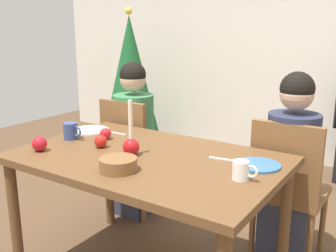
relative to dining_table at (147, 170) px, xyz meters
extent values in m
cube|color=silver|center=(0.00, 2.60, 0.63)|extent=(6.40, 0.10, 2.60)
cube|color=brown|center=(0.00, 0.00, 0.06)|extent=(1.40, 0.90, 0.04)
cylinder|color=brown|center=(-0.64, -0.39, -0.31)|extent=(0.06, 0.06, 0.71)
cylinder|color=brown|center=(-0.64, 0.39, -0.31)|extent=(0.06, 0.06, 0.71)
cylinder|color=brown|center=(0.64, 0.39, -0.31)|extent=(0.06, 0.06, 0.71)
cube|color=brown|center=(-0.60, 0.69, -0.24)|extent=(0.40, 0.40, 0.04)
cube|color=brown|center=(-0.60, 0.51, 0.01)|extent=(0.40, 0.04, 0.45)
cylinder|color=brown|center=(-0.43, 0.86, -0.46)|extent=(0.04, 0.04, 0.41)
cylinder|color=brown|center=(-0.77, 0.86, -0.46)|extent=(0.04, 0.04, 0.41)
cylinder|color=brown|center=(-0.43, 0.52, -0.46)|extent=(0.04, 0.04, 0.41)
cylinder|color=brown|center=(-0.77, 0.52, -0.46)|extent=(0.04, 0.04, 0.41)
cube|color=brown|center=(0.58, 0.69, -0.24)|extent=(0.40, 0.40, 0.04)
cube|color=brown|center=(0.58, 0.51, 0.01)|extent=(0.40, 0.04, 0.45)
cylinder|color=brown|center=(0.75, 0.86, -0.46)|extent=(0.04, 0.04, 0.41)
cylinder|color=brown|center=(0.41, 0.86, -0.46)|extent=(0.04, 0.04, 0.41)
cylinder|color=brown|center=(0.75, 0.52, -0.46)|extent=(0.04, 0.04, 0.41)
cylinder|color=brown|center=(0.41, 0.52, -0.46)|extent=(0.04, 0.04, 0.41)
cube|color=#33384C|center=(-0.60, 0.64, -0.44)|extent=(0.28, 0.28, 0.45)
cylinder|color=#387A4C|center=(-0.60, 0.64, 0.02)|extent=(0.30, 0.30, 0.48)
sphere|color=tan|center=(-0.60, 0.64, 0.38)|extent=(0.19, 0.19, 0.19)
sphere|color=black|center=(-0.60, 0.64, 0.41)|extent=(0.19, 0.19, 0.19)
cube|color=#33384C|center=(0.58, 0.64, -0.44)|extent=(0.28, 0.28, 0.45)
cylinder|color=#282D47|center=(0.58, 0.64, 0.02)|extent=(0.30, 0.30, 0.48)
sphere|color=tan|center=(0.58, 0.64, 0.38)|extent=(0.19, 0.19, 0.19)
sphere|color=black|center=(0.58, 0.64, 0.41)|extent=(0.19, 0.19, 0.19)
cylinder|color=brown|center=(-1.68, 1.94, -0.60)|extent=(0.08, 0.08, 0.14)
cone|color=#195628|center=(-1.68, 1.94, 0.18)|extent=(0.68, 0.68, 1.41)
sphere|color=yellow|center=(-1.68, 1.94, 0.92)|extent=(0.08, 0.08, 0.08)
sphere|color=red|center=(-0.08, -0.04, 0.13)|extent=(0.09, 0.09, 0.09)
cylinder|color=#EFE5C6|center=(-0.08, -0.04, 0.28)|extent=(0.02, 0.02, 0.21)
cylinder|color=white|center=(-0.61, 0.20, 0.09)|extent=(0.24, 0.24, 0.01)
cylinder|color=teal|center=(0.55, 0.17, 0.09)|extent=(0.22, 0.22, 0.01)
cylinder|color=#33477F|center=(-0.58, 0.00, 0.13)|extent=(0.09, 0.09, 0.10)
torus|color=#33477F|center=(-0.52, 0.00, 0.14)|extent=(0.07, 0.01, 0.07)
cylinder|color=white|center=(0.54, -0.03, 0.13)|extent=(0.08, 0.08, 0.09)
torus|color=white|center=(0.59, -0.03, 0.13)|extent=(0.06, 0.01, 0.06)
cube|color=silver|center=(-0.44, 0.24, 0.09)|extent=(0.18, 0.02, 0.01)
cube|color=silver|center=(0.38, 0.16, 0.09)|extent=(0.18, 0.04, 0.01)
cylinder|color=brown|center=(0.02, -0.25, 0.11)|extent=(0.18, 0.18, 0.06)
sphere|color=red|center=(-0.54, -0.26, 0.12)|extent=(0.08, 0.08, 0.08)
sphere|color=#B41C14|center=(-0.30, -0.03, 0.12)|extent=(0.07, 0.07, 0.07)
sphere|color=red|center=(-0.40, 0.11, 0.12)|extent=(0.07, 0.07, 0.07)
camera|label=1|loc=(1.17, -1.56, 0.74)|focal=41.36mm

